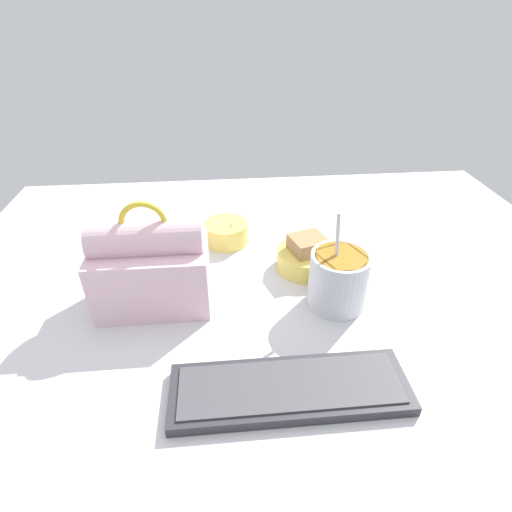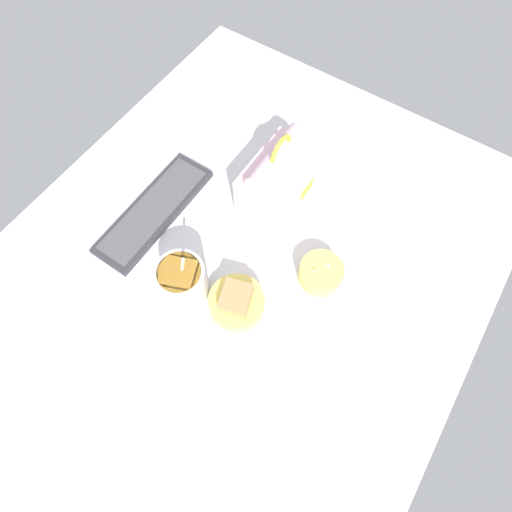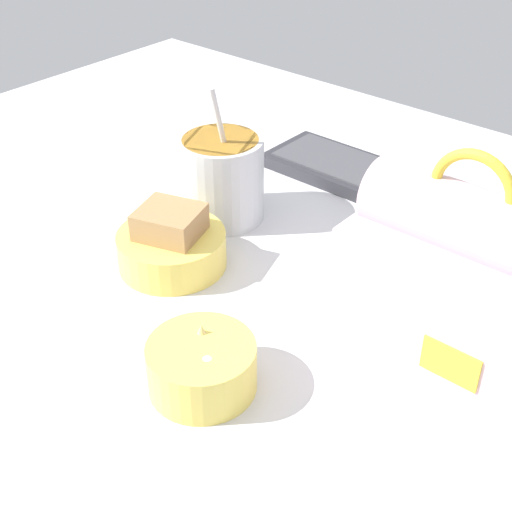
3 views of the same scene
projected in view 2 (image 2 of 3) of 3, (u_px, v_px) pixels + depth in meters
desk_surface at (235, 272)px, 96.41cm from camera, size 140.00×110.00×2.00cm
keyboard at (154, 211)px, 101.39cm from camera, size 35.25×11.16×2.10cm
lunch_bag at (279, 177)px, 97.33cm from camera, size 20.48×13.00×21.29cm
soup_cup at (183, 281)px, 88.33cm from camera, size 10.86×10.86×18.23cm
bento_bowl_sandwich at (237, 302)px, 89.27cm from camera, size 12.65×12.65×7.49cm
bento_bowl_snacks at (321, 273)px, 92.44cm from camera, size 10.24×10.24×5.91cm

